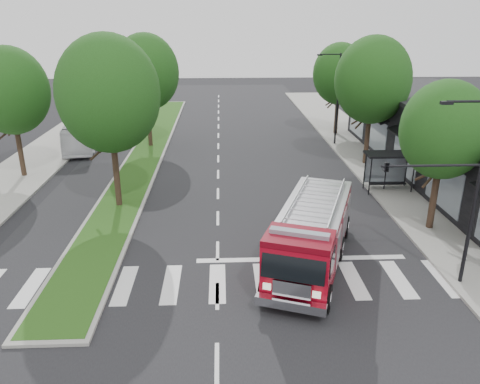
# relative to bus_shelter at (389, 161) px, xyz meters

# --- Properties ---
(ground) EXTENTS (140.00, 140.00, 0.00)m
(ground) POSITION_rel_bus_shelter_xyz_m (-11.20, -8.15, -2.04)
(ground) COLOR black
(ground) RESTS_ON ground
(sidewalk_right) EXTENTS (5.00, 80.00, 0.15)m
(sidewalk_right) POSITION_rel_bus_shelter_xyz_m (1.30, 1.85, -1.96)
(sidewalk_right) COLOR gray
(sidewalk_right) RESTS_ON ground
(sidewalk_left) EXTENTS (5.00, 80.00, 0.15)m
(sidewalk_left) POSITION_rel_bus_shelter_xyz_m (-25.70, 1.85, -1.96)
(sidewalk_left) COLOR gray
(sidewalk_left) RESTS_ON ground
(median) EXTENTS (3.00, 50.00, 0.15)m
(median) POSITION_rel_bus_shelter_xyz_m (-17.20, 9.85, -1.96)
(median) COLOR gray
(median) RESTS_ON ground
(storefront_row) EXTENTS (8.00, 30.00, 5.00)m
(storefront_row) POSITION_rel_bus_shelter_xyz_m (5.80, 1.85, 0.46)
(storefront_row) COLOR black
(storefront_row) RESTS_ON ground
(bus_shelter) EXTENTS (3.20, 1.60, 2.61)m
(bus_shelter) POSITION_rel_bus_shelter_xyz_m (0.00, 0.00, 0.00)
(bus_shelter) COLOR black
(bus_shelter) RESTS_ON ground
(tree_right_near) EXTENTS (4.40, 4.40, 8.05)m
(tree_right_near) POSITION_rel_bus_shelter_xyz_m (0.30, -6.15, 3.47)
(tree_right_near) COLOR black
(tree_right_near) RESTS_ON ground
(tree_right_mid) EXTENTS (5.60, 5.60, 9.72)m
(tree_right_mid) POSITION_rel_bus_shelter_xyz_m (0.30, 5.85, 4.45)
(tree_right_mid) COLOR black
(tree_right_mid) RESTS_ON ground
(tree_right_far) EXTENTS (5.00, 5.00, 8.73)m
(tree_right_far) POSITION_rel_bus_shelter_xyz_m (0.30, 15.85, 3.80)
(tree_right_far) COLOR black
(tree_right_far) RESTS_ON ground
(tree_median_near) EXTENTS (5.80, 5.80, 10.16)m
(tree_median_near) POSITION_rel_bus_shelter_xyz_m (-17.20, -2.15, 4.77)
(tree_median_near) COLOR black
(tree_median_near) RESTS_ON ground
(tree_median_far) EXTENTS (5.60, 5.60, 9.72)m
(tree_median_far) POSITION_rel_bus_shelter_xyz_m (-17.20, 11.85, 4.45)
(tree_median_far) COLOR black
(tree_median_far) RESTS_ON ground
(tree_left_mid) EXTENTS (5.20, 5.20, 9.16)m
(tree_left_mid) POSITION_rel_bus_shelter_xyz_m (-25.20, 3.85, 4.12)
(tree_left_mid) COLOR black
(tree_left_mid) RESTS_ON ground
(streetlight_right_near) EXTENTS (4.08, 0.22, 8.00)m
(streetlight_right_near) POSITION_rel_bus_shelter_xyz_m (-1.59, -11.65, 2.63)
(streetlight_right_near) COLOR black
(streetlight_right_near) RESTS_ON ground
(streetlight_right_far) EXTENTS (2.11, 0.20, 8.00)m
(streetlight_right_far) POSITION_rel_bus_shelter_xyz_m (-0.85, 11.85, 2.44)
(streetlight_right_far) COLOR black
(streetlight_right_far) RESTS_ON ground
(fire_engine) EXTENTS (5.66, 9.47, 3.16)m
(fire_engine) POSITION_rel_bus_shelter_xyz_m (-6.89, -9.67, -0.53)
(fire_engine) COLOR #680511
(fire_engine) RESTS_ON ground
(city_bus) EXTENTS (3.76, 10.00, 2.72)m
(city_bus) POSITION_rel_bus_shelter_xyz_m (-23.20, 12.35, -0.68)
(city_bus) COLOR silver
(city_bus) RESTS_ON ground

